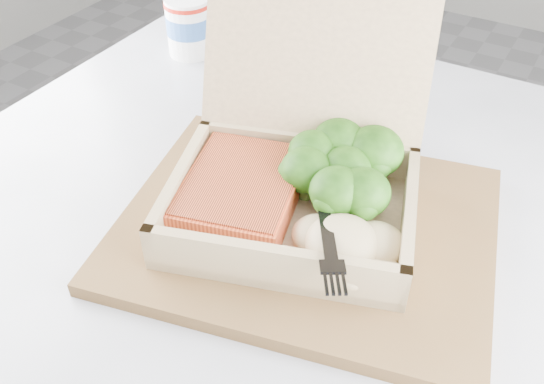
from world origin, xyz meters
The scene contains 9 objects.
cafe_table centered at (-0.13, -0.29, 0.54)m, with size 0.81×0.81×0.73m.
serving_tray centered at (-0.11, -0.28, 0.74)m, with size 0.34×0.28×0.01m, color brown.
takeout_container centered at (-0.13, -0.25, 0.80)m, with size 0.28×0.30×0.20m.
salmon_fillet centered at (-0.17, -0.30, 0.77)m, with size 0.10×0.13×0.03m, color orange.
broccoli_pile centered at (-0.09, -0.24, 0.78)m, with size 0.13×0.13×0.05m, color #36791B, non-canonical shape.
mashed_potatoes centered at (-0.06, -0.32, 0.78)m, with size 0.10×0.09×0.04m, color #CEB985.
plastic_fork centered at (-0.08, -0.30, 0.79)m, with size 0.09×0.13×0.02m.
paper_cup centered at (-0.42, -0.04, 0.78)m, with size 0.06×0.06×0.08m.
receipt centered at (-0.13, -0.11, 0.73)m, with size 0.07×0.12×0.00m, color white.
Camera 1 is at (0.08, -0.66, 1.14)m, focal length 40.00 mm.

